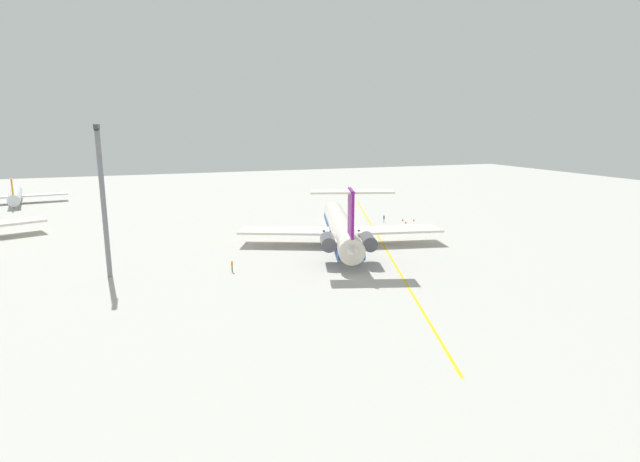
{
  "coord_description": "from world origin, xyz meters",
  "views": [
    {
      "loc": [
        -86.95,
        40.75,
        21.36
      ],
      "look_at": [
        -5.14,
        11.06,
        2.86
      ],
      "focal_mm": 28.1,
      "sensor_mm": 36.0,
      "label": 1
    }
  ],
  "objects_px": {
    "main_jetliner": "(341,228)",
    "safety_cone_nose": "(403,220)",
    "airliner_far_right": "(15,195)",
    "ground_crew_near_nose": "(232,265)",
    "light_mast": "(103,194)",
    "ground_crew_near_tail": "(384,218)",
    "safety_cone_wingtip": "(406,222)",
    "safety_cone_tail": "(414,220)"
  },
  "relations": [
    {
      "from": "safety_cone_wingtip",
      "to": "airliner_far_right",
      "type": "bearing_deg",
      "value": 54.35
    },
    {
      "from": "ground_crew_near_tail",
      "to": "safety_cone_nose",
      "type": "xyz_separation_m",
      "value": [
        0.19,
        -4.86,
        -0.79
      ]
    },
    {
      "from": "safety_cone_tail",
      "to": "light_mast",
      "type": "relative_size",
      "value": 0.03
    },
    {
      "from": "airliner_far_right",
      "to": "ground_crew_near_tail",
      "type": "xyz_separation_m",
      "value": [
        -60.02,
        -83.43,
        -1.27
      ]
    },
    {
      "from": "safety_cone_tail",
      "to": "ground_crew_near_nose",
      "type": "bearing_deg",
      "value": 119.5
    },
    {
      "from": "airliner_far_right",
      "to": "light_mast",
      "type": "bearing_deg",
      "value": -170.91
    },
    {
      "from": "safety_cone_nose",
      "to": "light_mast",
      "type": "relative_size",
      "value": 0.03
    },
    {
      "from": "ground_crew_near_nose",
      "to": "ground_crew_near_tail",
      "type": "relative_size",
      "value": 1.04
    },
    {
      "from": "main_jetliner",
      "to": "ground_crew_near_tail",
      "type": "distance_m",
      "value": 25.01
    },
    {
      "from": "main_jetliner",
      "to": "safety_cone_nose",
      "type": "xyz_separation_m",
      "value": [
        17.86,
        -22.42,
        -3.05
      ]
    },
    {
      "from": "main_jetliner",
      "to": "safety_cone_nose",
      "type": "relative_size",
      "value": 74.34
    },
    {
      "from": "safety_cone_tail",
      "to": "light_mast",
      "type": "bearing_deg",
      "value": 109.47
    },
    {
      "from": "safety_cone_nose",
      "to": "safety_cone_wingtip",
      "type": "relative_size",
      "value": 1.0
    },
    {
      "from": "safety_cone_nose",
      "to": "safety_cone_tail",
      "type": "relative_size",
      "value": 1.0
    },
    {
      "from": "main_jetliner",
      "to": "safety_cone_tail",
      "type": "distance_m",
      "value": 29.85
    },
    {
      "from": "ground_crew_near_tail",
      "to": "safety_cone_wingtip",
      "type": "distance_m",
      "value": 4.91
    },
    {
      "from": "safety_cone_wingtip",
      "to": "safety_cone_tail",
      "type": "bearing_deg",
      "value": -61.15
    },
    {
      "from": "ground_crew_near_nose",
      "to": "safety_cone_tail",
      "type": "distance_m",
      "value": 52.74
    },
    {
      "from": "airliner_far_right",
      "to": "safety_cone_wingtip",
      "type": "distance_m",
      "value": 107.64
    },
    {
      "from": "main_jetliner",
      "to": "ground_crew_near_nose",
      "type": "xyz_separation_m",
      "value": [
        -9.34,
        21.29,
        -2.21
      ]
    },
    {
      "from": "ground_crew_near_nose",
      "to": "ground_crew_near_tail",
      "type": "bearing_deg",
      "value": -151.87
    },
    {
      "from": "safety_cone_wingtip",
      "to": "ground_crew_near_nose",
      "type": "bearing_deg",
      "value": 119.55
    },
    {
      "from": "safety_cone_wingtip",
      "to": "safety_cone_nose",
      "type": "bearing_deg",
      "value": -16.2
    },
    {
      "from": "ground_crew_near_nose",
      "to": "airliner_far_right",
      "type": "bearing_deg",
      "value": -69.55
    },
    {
      "from": "airliner_far_right",
      "to": "light_mast",
      "type": "height_order",
      "value": "light_mast"
    },
    {
      "from": "safety_cone_wingtip",
      "to": "safety_cone_tail",
      "type": "height_order",
      "value": "same"
    },
    {
      "from": "ground_crew_near_nose",
      "to": "light_mast",
      "type": "distance_m",
      "value": 20.41
    },
    {
      "from": "ground_crew_near_nose",
      "to": "safety_cone_wingtip",
      "type": "distance_m",
      "value": 49.29
    },
    {
      "from": "main_jetliner",
      "to": "safety_cone_tail",
      "type": "bearing_deg",
      "value": -38.83
    },
    {
      "from": "airliner_far_right",
      "to": "ground_crew_near_tail",
      "type": "distance_m",
      "value": 102.78
    },
    {
      "from": "safety_cone_wingtip",
      "to": "ground_crew_near_tail",
      "type": "bearing_deg",
      "value": 56.02
    },
    {
      "from": "airliner_far_right",
      "to": "ground_crew_near_nose",
      "type": "xyz_separation_m",
      "value": [
        -87.02,
        -44.58,
        -1.23
      ]
    },
    {
      "from": "safety_cone_wingtip",
      "to": "safety_cone_tail",
      "type": "relative_size",
      "value": 1.0
    },
    {
      "from": "airliner_far_right",
      "to": "ground_crew_near_nose",
      "type": "relative_size",
      "value": 15.17
    },
    {
      "from": "main_jetliner",
      "to": "light_mast",
      "type": "height_order",
      "value": "light_mast"
    },
    {
      "from": "airliner_far_right",
      "to": "safety_cone_tail",
      "type": "relative_size",
      "value": 48.3
    },
    {
      "from": "ground_crew_near_nose",
      "to": "safety_cone_wingtip",
      "type": "bearing_deg",
      "value": -157.13
    },
    {
      "from": "ground_crew_near_nose",
      "to": "light_mast",
      "type": "height_order",
      "value": "light_mast"
    },
    {
      "from": "airliner_far_right",
      "to": "ground_crew_near_nose",
      "type": "distance_m",
      "value": 97.78
    },
    {
      "from": "airliner_far_right",
      "to": "safety_cone_nose",
      "type": "relative_size",
      "value": 48.3
    },
    {
      "from": "ground_crew_near_nose",
      "to": "safety_cone_wingtip",
      "type": "relative_size",
      "value": 3.18
    },
    {
      "from": "ground_crew_near_tail",
      "to": "safety_cone_wingtip",
      "type": "height_order",
      "value": "ground_crew_near_tail"
    }
  ]
}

